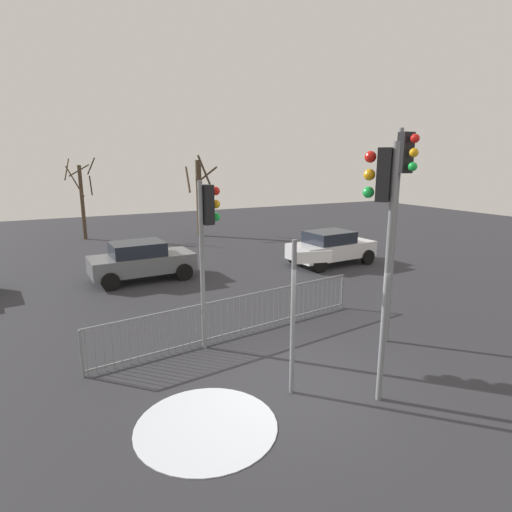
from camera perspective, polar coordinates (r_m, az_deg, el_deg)
The scene contains 11 objects.
ground_plane at distance 8.87m, azimuth 5.38°, elevation -17.16°, with size 60.00×60.00×0.00m, color #2D2D33.
traffic_light_foreground_left at distance 9.67m, azimuth -6.75°, elevation 3.90°, with size 0.56×0.36×4.01m.
traffic_light_mid_right at distance 10.23m, azimuth 19.25°, elevation 8.41°, with size 0.32×0.57×5.16m.
traffic_light_foreground_right at distance 7.59m, azimuth 16.95°, elevation 5.08°, with size 0.45×0.48×4.75m.
direction_sign_post at distance 7.91m, azimuth 5.51°, elevation -7.30°, with size 0.77×0.22×3.05m.
pedestrian_guard_railing at distance 10.82m, azimuth -2.61°, elevation -8.15°, with size 7.57×0.98×1.07m.
car_grey_near at distance 16.38m, azimuth -15.43°, elevation -0.55°, with size 3.87×2.05×1.47m.
car_white_mid at distance 18.50m, azimuth 10.20°, elevation 1.22°, with size 3.91×2.15×1.47m.
bare_tree_left at distance 25.96m, azimuth -22.68°, elevation 7.38°, with size 1.69×1.58×4.63m.
bare_tree_centre at distance 25.34m, azimuth -7.77°, elevation 8.20°, with size 1.92×1.83×4.79m.
snow_patch_kerb at distance 7.74m, azimuth -6.82°, elevation -22.08°, with size 2.44×2.44×0.01m, color silver.
Camera 1 is at (-4.19, -6.45, 4.42)m, focal length 29.28 mm.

